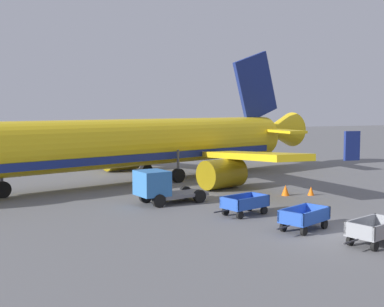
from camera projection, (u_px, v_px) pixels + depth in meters
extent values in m
plane|color=slate|center=(328.00, 233.00, 23.33)|extent=(220.00, 220.00, 0.00)
cylinder|color=yellow|center=(136.00, 143.00, 38.90)|extent=(29.75, 12.41, 3.70)
cube|color=navy|center=(136.00, 155.00, 38.99)|extent=(26.83, 11.35, 0.56)
cone|color=yellow|center=(278.00, 130.00, 49.89)|extent=(5.34, 4.69, 3.52)
cube|color=yellow|center=(250.00, 156.00, 35.27)|extent=(3.68, 13.17, 1.35)
cube|color=navy|center=(352.00, 146.00, 31.94)|extent=(1.11, 0.29, 1.90)
cylinder|color=#856D0E|center=(222.00, 174.00, 35.79)|extent=(3.68, 2.95, 2.10)
cube|color=yellow|center=(123.00, 143.00, 47.96)|extent=(10.23, 11.72, 1.35)
cube|color=navy|center=(111.00, 130.00, 54.50)|extent=(0.98, 0.85, 1.90)
cylinder|color=#856D0E|center=(121.00, 159.00, 46.10)|extent=(3.68, 2.95, 2.10)
cube|color=navy|center=(256.00, 87.00, 47.35)|extent=(5.82, 2.11, 6.88)
cube|color=yellow|center=(283.00, 131.00, 45.43)|extent=(1.87, 5.22, 0.24)
cube|color=yellow|center=(233.00, 129.00, 50.29)|extent=(4.47, 5.29, 0.24)
cylinder|color=#4C4C51|center=(2.00, 174.00, 32.28)|extent=(0.20, 0.20, 2.04)
cylinder|color=black|center=(2.00, 190.00, 32.37)|extent=(1.18, 0.76, 1.10)
cylinder|color=#4C4C51|center=(178.00, 163.00, 38.98)|extent=(0.20, 0.20, 2.04)
cylinder|color=black|center=(178.00, 176.00, 39.07)|extent=(1.18, 0.76, 1.10)
cylinder|color=#4C4C51|center=(146.00, 158.00, 42.32)|extent=(0.20, 0.20, 2.04)
cylinder|color=black|center=(146.00, 170.00, 42.42)|extent=(1.18, 0.76, 1.10)
cube|color=gray|center=(374.00, 233.00, 21.34)|extent=(2.80, 2.08, 0.08)
cube|color=gray|center=(361.00, 224.00, 21.80)|extent=(2.42, 0.84, 0.55)
cube|color=gray|center=(359.00, 231.00, 20.53)|extent=(0.51, 1.37, 0.55)
cylinder|color=#2D2D33|center=(351.00, 242.00, 20.18)|extent=(0.98, 0.38, 0.08)
cylinder|color=black|center=(375.00, 246.00, 20.33)|extent=(0.47, 0.28, 0.44)
cylinder|color=black|center=(350.00, 240.00, 21.18)|extent=(0.47, 0.28, 0.44)
cylinder|color=black|center=(373.00, 233.00, 22.39)|extent=(0.47, 0.28, 0.44)
cube|color=#234CB2|center=(304.00, 220.00, 23.84)|extent=(2.85, 2.26, 0.08)
cube|color=#234CB2|center=(316.00, 216.00, 23.36)|extent=(2.34, 1.06, 0.55)
cube|color=#234CB2|center=(293.00, 212.00, 24.26)|extent=(2.34, 1.06, 0.55)
cube|color=#234CB2|center=(291.00, 218.00, 22.96)|extent=(0.63, 1.33, 0.55)
cube|color=#234CB2|center=(317.00, 210.00, 24.67)|extent=(0.63, 1.33, 0.55)
cylinder|color=#2D2D33|center=(283.00, 228.00, 22.56)|extent=(0.95, 0.46, 0.08)
cylinder|color=black|center=(304.00, 231.00, 22.81)|extent=(0.47, 0.32, 0.44)
cylinder|color=black|center=(283.00, 227.00, 23.58)|extent=(0.47, 0.32, 0.44)
cylinder|color=black|center=(324.00, 224.00, 24.15)|extent=(0.47, 0.32, 0.44)
cylinder|color=black|center=(304.00, 221.00, 24.92)|extent=(0.47, 0.32, 0.44)
cube|color=#234CB2|center=(245.00, 206.00, 27.22)|extent=(2.79, 2.05, 0.08)
cube|color=#234CB2|center=(254.00, 202.00, 26.70)|extent=(2.43, 0.80, 0.55)
cube|color=#234CB2|center=(237.00, 199.00, 27.69)|extent=(2.43, 0.80, 0.55)
cube|color=#234CB2|center=(229.00, 203.00, 26.43)|extent=(0.49, 1.37, 0.55)
cube|color=#234CB2|center=(260.00, 198.00, 27.95)|extent=(0.49, 1.37, 0.55)
cylinder|color=#2D2D33|center=(221.00, 211.00, 26.09)|extent=(0.98, 0.36, 0.08)
cylinder|color=black|center=(240.00, 215.00, 26.22)|extent=(0.47, 0.28, 0.44)
cylinder|color=black|center=(225.00, 212.00, 27.08)|extent=(0.47, 0.28, 0.44)
cylinder|color=black|center=(264.00, 210.00, 27.41)|extent=(0.47, 0.28, 0.44)
cylinder|color=black|center=(249.00, 207.00, 28.27)|extent=(0.47, 0.28, 0.44)
cube|color=slate|center=(180.00, 194.00, 31.02)|extent=(3.37, 2.37, 0.20)
cube|color=#3370B7|center=(152.00, 183.00, 29.89)|extent=(1.98, 2.15, 1.50)
cube|color=#19232D|center=(140.00, 182.00, 29.45)|extent=(0.34, 1.61, 0.67)
cylinder|color=black|center=(159.00, 201.00, 29.25)|extent=(0.84, 0.42, 0.80)
cylinder|color=black|center=(146.00, 196.00, 30.69)|extent=(0.84, 0.42, 0.80)
cylinder|color=black|center=(200.00, 196.00, 30.78)|extent=(0.84, 0.42, 0.80)
cylinder|color=black|center=(185.00, 192.00, 32.22)|extent=(0.84, 0.42, 0.80)
cone|color=orange|center=(285.00, 190.00, 33.25)|extent=(0.54, 0.54, 0.71)
cone|color=orange|center=(311.00, 191.00, 33.34)|extent=(0.45, 0.45, 0.59)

